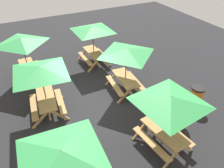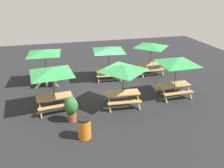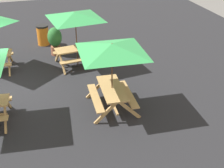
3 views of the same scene
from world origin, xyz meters
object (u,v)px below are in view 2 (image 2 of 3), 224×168
(picnic_table_0, at_px, (109,51))
(potted_plant_0, at_px, (71,108))
(picnic_table_4, at_px, (177,64))
(trash_bin_orange, at_px, (84,127))
(picnic_table_3, at_px, (52,74))
(picnic_table_5, at_px, (151,47))
(picnic_table_1, at_px, (123,71))
(picnic_table_2, at_px, (44,54))

(picnic_table_0, bearing_deg, potted_plant_0, 63.77)
(picnic_table_4, relative_size, trash_bin_orange, 2.89)
(picnic_table_0, relative_size, trash_bin_orange, 2.87)
(picnic_table_3, xyz_separation_m, picnic_table_5, (-6.82, -3.56, 0.00))
(picnic_table_1, height_order, potted_plant_0, picnic_table_1)
(picnic_table_2, height_order, potted_plant_0, picnic_table_2)
(picnic_table_5, bearing_deg, trash_bin_orange, 46.66)
(picnic_table_0, distance_m, picnic_table_5, 3.16)
(picnic_table_1, bearing_deg, picnic_table_5, -124.72)
(picnic_table_0, distance_m, picnic_table_4, 4.63)
(picnic_table_0, height_order, picnic_table_4, same)
(picnic_table_1, bearing_deg, picnic_table_3, -2.57)
(picnic_table_4, bearing_deg, trash_bin_orange, 23.53)
(trash_bin_orange, bearing_deg, picnic_table_5, -132.00)
(picnic_table_0, bearing_deg, trash_bin_orange, 73.42)
(potted_plant_0, bearing_deg, picnic_table_5, -141.13)
(picnic_table_2, height_order, picnic_table_4, same)
(picnic_table_3, bearing_deg, picnic_table_4, 171.66)
(picnic_table_3, relative_size, potted_plant_0, 2.19)
(potted_plant_0, bearing_deg, picnic_table_4, -168.83)
(trash_bin_orange, distance_m, potted_plant_0, 1.46)
(picnic_table_0, relative_size, potted_plant_0, 2.20)
(picnic_table_5, distance_m, trash_bin_orange, 8.57)
(picnic_table_2, distance_m, picnic_table_5, 7.28)
(picnic_table_3, bearing_deg, picnic_table_5, -159.53)
(picnic_table_0, distance_m, potted_plant_0, 5.62)
(picnic_table_3, xyz_separation_m, trash_bin_orange, (-1.17, 2.71, -1.49))
(potted_plant_0, bearing_deg, picnic_table_0, -122.22)
(picnic_table_3, distance_m, trash_bin_orange, 3.31)
(picnic_table_5, relative_size, potted_plant_0, 1.82)
(picnic_table_3, relative_size, trash_bin_orange, 2.86)
(picnic_table_4, xyz_separation_m, picnic_table_5, (-0.07, -3.71, 0.00))
(picnic_table_3, distance_m, potted_plant_0, 1.98)
(picnic_table_1, bearing_deg, picnic_table_2, -40.93)
(picnic_table_2, xyz_separation_m, picnic_table_3, (-0.46, 3.63, 0.00))
(picnic_table_4, relative_size, potted_plant_0, 2.21)
(picnic_table_3, distance_m, picnic_table_5, 7.69)
(picnic_table_0, height_order, trash_bin_orange, picnic_table_0)
(picnic_table_5, bearing_deg, picnic_table_2, -1.88)
(picnic_table_2, relative_size, picnic_table_3, 1.01)
(picnic_table_0, bearing_deg, picnic_table_4, 137.75)
(picnic_table_2, xyz_separation_m, trash_bin_orange, (-1.63, 6.34, -1.49))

